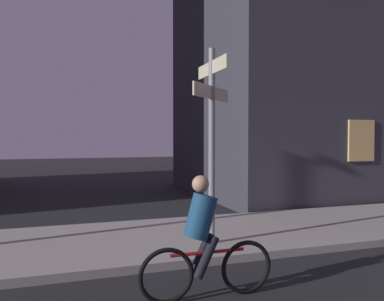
% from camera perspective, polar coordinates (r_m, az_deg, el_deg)
% --- Properties ---
extents(sidewalk_kerb, '(40.00, 3.19, 0.14)m').
position_cam_1_polar(sidewalk_kerb, '(8.37, 6.88, -12.04)').
color(sidewalk_kerb, '#9E9991').
rests_on(sidewalk_kerb, ground_plane).
extents(signpost, '(1.10, 1.40, 3.58)m').
position_cam_1_polar(signpost, '(7.06, 2.96, 3.45)').
color(signpost, gray).
rests_on(signpost, sidewalk_kerb).
extents(cyclist, '(1.82, 0.32, 1.61)m').
position_cam_1_polar(cyclist, '(5.07, 1.81, -13.45)').
color(cyclist, black).
rests_on(cyclist, ground_plane).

